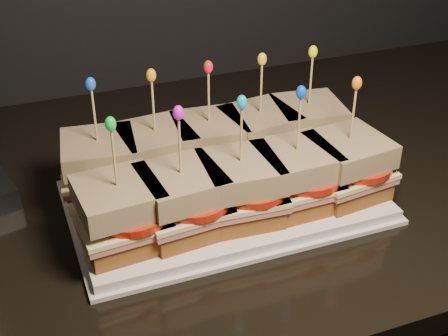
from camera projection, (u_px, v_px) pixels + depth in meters
name	position (u px, v px, depth m)	size (l,w,h in m)	color
granite_slab	(130.00, 201.00, 0.85)	(2.73, 0.69, 0.03)	black
platter	(224.00, 198.00, 0.81)	(0.38, 0.24, 0.02)	silver
platter_rim	(224.00, 202.00, 0.82)	(0.40, 0.25, 0.01)	silver
sandwich_0_bread_bot	(103.00, 185.00, 0.80)	(0.09, 0.09, 0.02)	#5D3312
sandwich_0_ham	(102.00, 174.00, 0.79)	(0.10, 0.09, 0.01)	#BB5F51
sandwich_0_cheese	(101.00, 170.00, 0.79)	(0.10, 0.09, 0.01)	#F8E89F
sandwich_0_tomato	(111.00, 165.00, 0.78)	(0.09, 0.09, 0.01)	red
sandwich_0_bread_top	(99.00, 151.00, 0.77)	(0.09, 0.09, 0.03)	#4F3010
sandwich_0_pick	(95.00, 118.00, 0.75)	(0.00, 0.00, 0.09)	tan
sandwich_0_frill	(91.00, 84.00, 0.73)	(0.01, 0.01, 0.02)	blue
sandwich_1_bread_bot	(158.00, 174.00, 0.82)	(0.09, 0.09, 0.02)	#5D3312
sandwich_1_ham	(157.00, 164.00, 0.81)	(0.10, 0.09, 0.01)	#BB5F51
sandwich_1_cheese	(157.00, 159.00, 0.81)	(0.10, 0.09, 0.01)	#F8E89F
sandwich_1_tomato	(167.00, 155.00, 0.81)	(0.09, 0.09, 0.01)	red
sandwich_1_bread_top	(155.00, 141.00, 0.80)	(0.09, 0.09, 0.03)	#4F3010
sandwich_1_pick	(153.00, 109.00, 0.77)	(0.00, 0.00, 0.09)	tan
sandwich_1_frill	(151.00, 75.00, 0.75)	(0.01, 0.01, 0.02)	orange
sandwich_2_bread_bot	(210.00, 164.00, 0.84)	(0.09, 0.09, 0.02)	#5D3312
sandwich_2_ham	(209.00, 154.00, 0.84)	(0.10, 0.09, 0.01)	#BB5F51
sandwich_2_cheese	(209.00, 149.00, 0.83)	(0.10, 0.09, 0.01)	#F8E89F
sandwich_2_tomato	(219.00, 145.00, 0.83)	(0.09, 0.09, 0.01)	red
sandwich_2_bread_top	(209.00, 131.00, 0.82)	(0.09, 0.09, 0.03)	#4F3010
sandwich_2_pick	(209.00, 100.00, 0.79)	(0.00, 0.00, 0.09)	tan
sandwich_2_frill	(208.00, 67.00, 0.77)	(0.01, 0.01, 0.02)	red
sandwich_3_bread_bot	(259.00, 154.00, 0.87)	(0.09, 0.09, 0.02)	#5D3312
sandwich_3_ham	(259.00, 144.00, 0.86)	(0.10, 0.09, 0.01)	#BB5F51
sandwich_3_cheese	(259.00, 140.00, 0.85)	(0.10, 0.09, 0.01)	#F8E89F
sandwich_3_tomato	(269.00, 136.00, 0.85)	(0.09, 0.09, 0.01)	red
sandwich_3_bread_top	(260.00, 122.00, 0.84)	(0.09, 0.09, 0.03)	#4F3010
sandwich_3_pick	(261.00, 91.00, 0.82)	(0.00, 0.00, 0.09)	tan
sandwich_3_frill	(262.00, 59.00, 0.79)	(0.01, 0.01, 0.02)	yellow
sandwich_4_bread_bot	(306.00, 145.00, 0.89)	(0.09, 0.09, 0.02)	#5D3312
sandwich_4_ham	(306.00, 135.00, 0.88)	(0.10, 0.09, 0.01)	#BB5F51
sandwich_4_cheese	(307.00, 131.00, 0.88)	(0.10, 0.09, 0.01)	#F8E89F
sandwich_4_tomato	(317.00, 127.00, 0.87)	(0.09, 0.09, 0.01)	red
sandwich_4_bread_top	(308.00, 114.00, 0.86)	(0.09, 0.09, 0.03)	#4F3010
sandwich_4_pick	(311.00, 83.00, 0.84)	(0.00, 0.00, 0.09)	tan
sandwich_4_frill	(313.00, 52.00, 0.82)	(0.01, 0.01, 0.02)	#F4FD08
sandwich_5_bread_bot	(122.00, 233.00, 0.71)	(0.09, 0.09, 0.02)	#5D3312
sandwich_5_ham	(121.00, 222.00, 0.70)	(0.10, 0.09, 0.01)	#BB5F51
sandwich_5_cheese	(120.00, 217.00, 0.70)	(0.10, 0.09, 0.01)	#F8E89F
sandwich_5_tomato	(132.00, 212.00, 0.70)	(0.09, 0.09, 0.01)	red
sandwich_5_bread_top	(118.00, 197.00, 0.69)	(0.09, 0.09, 0.03)	#4F3010
sandwich_5_pick	(114.00, 162.00, 0.66)	(0.00, 0.00, 0.09)	tan
sandwich_5_frill	(110.00, 124.00, 0.64)	(0.01, 0.01, 0.02)	green
sandwich_6_bread_bot	(183.00, 220.00, 0.74)	(0.09, 0.09, 0.02)	#5D3312
sandwich_6_ham	(182.00, 209.00, 0.73)	(0.10, 0.09, 0.01)	#BB5F51
sandwich_6_cheese	(182.00, 204.00, 0.72)	(0.10, 0.09, 0.01)	#F8E89F
sandwich_6_tomato	(193.00, 199.00, 0.72)	(0.09, 0.09, 0.01)	red
sandwich_6_bread_top	(181.00, 184.00, 0.71)	(0.09, 0.09, 0.03)	#4F3010
sandwich_6_pick	(180.00, 149.00, 0.69)	(0.00, 0.00, 0.09)	tan
sandwich_6_frill	(178.00, 113.00, 0.66)	(0.01, 0.01, 0.02)	#D713D3
sandwich_7_bread_bot	(240.00, 207.00, 0.76)	(0.09, 0.09, 0.02)	#5D3312
sandwich_7_ham	(240.00, 196.00, 0.75)	(0.10, 0.09, 0.01)	#BB5F51
sandwich_7_cheese	(240.00, 191.00, 0.75)	(0.10, 0.09, 0.01)	#F8E89F
sandwich_7_tomato	(252.00, 187.00, 0.74)	(0.09, 0.09, 0.01)	red
sandwich_7_bread_top	(241.00, 172.00, 0.73)	(0.09, 0.09, 0.03)	#4F3010
sandwich_7_pick	(241.00, 138.00, 0.71)	(0.00, 0.00, 0.09)	tan
sandwich_7_frill	(242.00, 102.00, 0.68)	(0.01, 0.01, 0.02)	#0B9CC4
sandwich_8_bread_bot	(294.00, 195.00, 0.78)	(0.09, 0.09, 0.02)	#5D3312
sandwich_8_ham	(295.00, 184.00, 0.77)	(0.10, 0.09, 0.01)	#BB5F51
sandwich_8_cheese	(295.00, 180.00, 0.77)	(0.10, 0.09, 0.01)	#F8E89F
sandwich_8_tomato	(306.00, 175.00, 0.76)	(0.09, 0.09, 0.01)	red
sandwich_8_bread_top	(296.00, 161.00, 0.75)	(0.09, 0.09, 0.03)	#4F3010
sandwich_8_pick	(299.00, 127.00, 0.73)	(0.00, 0.00, 0.09)	tan
sandwich_8_frill	(301.00, 92.00, 0.71)	(0.01, 0.01, 0.02)	blue
sandwich_9_bread_bot	(345.00, 184.00, 0.80)	(0.09, 0.09, 0.02)	#5D3312
sandwich_9_ham	(346.00, 173.00, 0.79)	(0.10, 0.09, 0.01)	#BB5F51
sandwich_9_cheese	(347.00, 169.00, 0.79)	(0.10, 0.09, 0.01)	#F8E89F
sandwich_9_tomato	(358.00, 164.00, 0.78)	(0.09, 0.09, 0.01)	red
sandwich_9_bread_top	(349.00, 150.00, 0.78)	(0.09, 0.09, 0.03)	#4F3010
sandwich_9_pick	(353.00, 117.00, 0.75)	(0.00, 0.00, 0.09)	tan
sandwich_9_frill	(357.00, 83.00, 0.73)	(0.01, 0.01, 0.02)	orange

